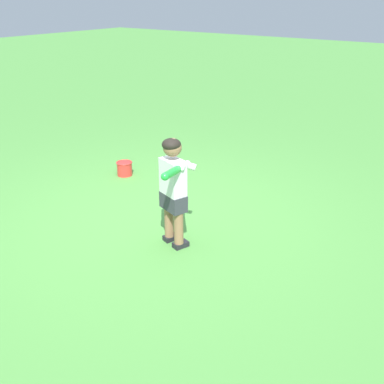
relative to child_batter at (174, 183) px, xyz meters
The scene contains 3 objects.
ground_plane 0.89m from the child_batter, 145.51° to the left, with size 40.00×40.00×0.00m, color #519942.
child_batter is the anchor object (origin of this frame).
toy_bucket 2.05m from the child_batter, 147.84° to the left, with size 0.22×0.22×0.19m.
Camera 1 is at (2.93, -3.40, 2.29)m, focal length 42.73 mm.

